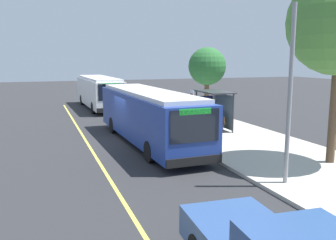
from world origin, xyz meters
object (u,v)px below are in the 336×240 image
at_px(waiting_bench, 216,123).
at_px(transit_bus_main, 148,115).
at_px(transit_bus_second, 99,91).
at_px(pedestrian_commuter, 211,125).
at_px(route_sign_post, 192,108).

bearing_deg(waiting_bench, transit_bus_main, -74.46).
bearing_deg(transit_bus_second, pedestrian_commuter, 10.72).
xyz_separation_m(route_sign_post, pedestrian_commuter, (1.03, 0.66, -0.84)).
xyz_separation_m(transit_bus_main, route_sign_post, (0.45, 2.43, 0.34)).
relative_size(route_sign_post, pedestrian_commuter, 1.66).
bearing_deg(pedestrian_commuter, waiting_bench, 147.74).
xyz_separation_m(transit_bus_second, waiting_bench, (14.31, 5.04, -0.98)).
distance_m(transit_bus_second, route_sign_post, 16.33).
bearing_deg(pedestrian_commuter, transit_bus_second, -169.28).
bearing_deg(transit_bus_second, waiting_bench, 19.39).
bearing_deg(transit_bus_main, pedestrian_commuter, 64.35).
bearing_deg(waiting_bench, transit_bus_second, -160.61).
xyz_separation_m(transit_bus_second, route_sign_post, (16.12, 2.59, 0.34)).
relative_size(waiting_bench, route_sign_post, 0.57).
bearing_deg(route_sign_post, transit_bus_main, -100.62).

